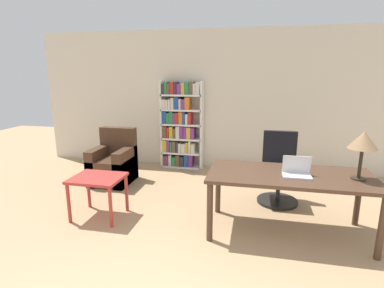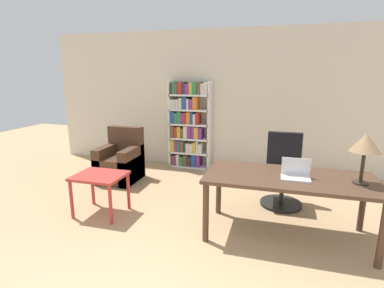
# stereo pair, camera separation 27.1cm
# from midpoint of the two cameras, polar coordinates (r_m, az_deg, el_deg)

# --- Properties ---
(wall_back) EXTENTS (8.00, 0.06, 2.70)m
(wall_back) POSITION_cam_midpoint_polar(r_m,az_deg,el_deg) (5.92, 10.61, 8.00)
(wall_back) COLOR beige
(wall_back) RESTS_ON ground_plane
(desk) EXTENTS (1.87, 0.86, 0.74)m
(desk) POSITION_cam_midpoint_polar(r_m,az_deg,el_deg) (3.63, 20.00, -7.07)
(desk) COLOR #4C3323
(desk) RESTS_ON ground_plane
(laptop) EXTENTS (0.31, 0.21, 0.22)m
(laptop) POSITION_cam_midpoint_polar(r_m,az_deg,el_deg) (3.55, 21.24, -5.36)
(laptop) COLOR silver
(laptop) RESTS_ON desk
(table_lamp) EXTENTS (0.30, 0.30, 0.53)m
(table_lamp) POSITION_cam_midpoint_polar(r_m,az_deg,el_deg) (3.60, 32.06, -0.05)
(table_lamp) COLOR #2D2319
(table_lamp) RESTS_ON desk
(office_chair) EXTENTS (0.59, 0.59, 1.04)m
(office_chair) POSITION_cam_midpoint_polar(r_m,az_deg,el_deg) (4.59, 18.56, -5.44)
(office_chair) COLOR black
(office_chair) RESTS_ON ground_plane
(side_table_blue) EXTENTS (0.65, 0.54, 0.56)m
(side_table_blue) POSITION_cam_midpoint_polar(r_m,az_deg,el_deg) (4.17, -15.38, -6.77)
(side_table_blue) COLOR #B2332D
(side_table_blue) RESTS_ON ground_plane
(armchair) EXTENTS (0.65, 0.72, 0.93)m
(armchair) POSITION_cam_midpoint_polar(r_m,az_deg,el_deg) (5.47, -12.12, -3.58)
(armchair) COLOR #472D1E
(armchair) RESTS_ON ground_plane
(bookshelf) EXTENTS (0.84, 0.28, 1.73)m
(bookshelf) POSITION_cam_midpoint_polar(r_m,az_deg,el_deg) (5.99, 0.52, 3.52)
(bookshelf) COLOR white
(bookshelf) RESTS_ON ground_plane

